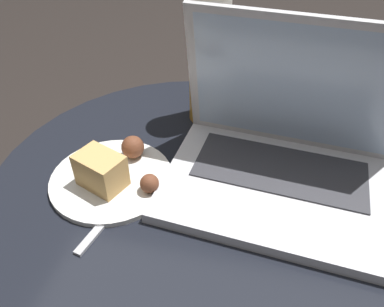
{
  "coord_description": "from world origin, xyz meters",
  "views": [
    {
      "loc": [
        0.1,
        -0.44,
        0.92
      ],
      "look_at": [
        -0.0,
        -0.02,
        0.56
      ],
      "focal_mm": 35.0,
      "sensor_mm": 36.0,
      "label": 1
    }
  ],
  "objects": [
    {
      "name": "table",
      "position": [
        0.0,
        0.0,
        0.35
      ],
      "size": [
        0.68,
        0.68,
        0.49
      ],
      "color": "#9E9EA3",
      "rests_on": "ground_plane"
    },
    {
      "name": "laptop",
      "position": [
        0.13,
        0.03,
        0.55
      ],
      "size": [
        0.37,
        0.28,
        0.26
      ],
      "color": "silver",
      "rests_on": "table"
    },
    {
      "name": "beer_glass",
      "position": [
        -0.02,
        0.19,
        0.62
      ],
      "size": [
        0.07,
        0.07,
        0.25
      ],
      "color": "gold",
      "rests_on": "table"
    },
    {
      "name": "snack_plate",
      "position": [
        -0.13,
        -0.03,
        0.51
      ],
      "size": [
        0.2,
        0.2,
        0.07
      ],
      "color": "silver",
      "rests_on": "table"
    },
    {
      "name": "fork",
      "position": [
        -0.1,
        -0.09,
        0.5
      ],
      "size": [
        0.05,
        0.17,
        0.01
      ],
      "color": "#B2B2B7",
      "rests_on": "table"
    }
  ]
}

